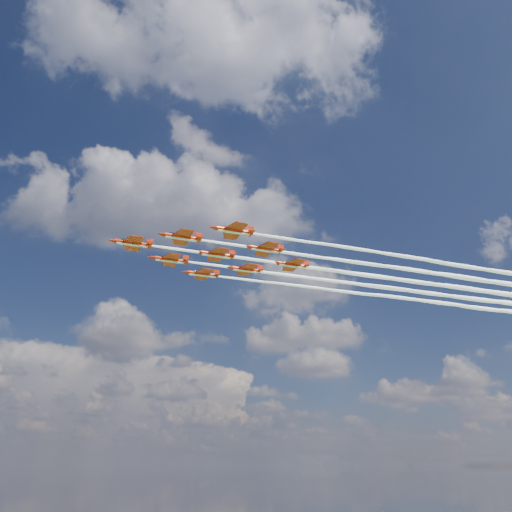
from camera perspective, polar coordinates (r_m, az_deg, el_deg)
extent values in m
cylinder|color=#AF1F09|center=(127.67, -13.95, 1.43)|extent=(8.17, 3.42, 1.13)
cone|color=#AF1F09|center=(127.42, -16.23, 1.74)|extent=(2.28, 1.66, 1.13)
cone|color=#AF1F09|center=(128.09, -11.82, 1.15)|extent=(1.76, 1.42, 1.02)
ellipsoid|color=black|center=(127.73, -14.84, 1.74)|extent=(2.31, 1.50, 0.73)
cube|color=#AF1F09|center=(127.69, -13.72, 1.38)|extent=(5.83, 9.96, 0.14)
cube|color=#AF1F09|center=(128.02, -12.14, 1.19)|extent=(2.43, 3.94, 0.12)
cube|color=#AF1F09|center=(128.41, -12.01, 1.55)|extent=(1.61, 0.61, 1.84)
cube|color=white|center=(127.47, -13.97, 1.22)|extent=(7.62, 3.08, 0.12)
cylinder|color=#AF1F09|center=(121.99, -8.51, 2.16)|extent=(8.17, 3.42, 1.13)
cone|color=#AF1F09|center=(121.28, -10.87, 2.48)|extent=(2.28, 1.66, 1.13)
cone|color=#AF1F09|center=(122.86, -6.31, 1.85)|extent=(1.76, 1.42, 1.02)
ellipsoid|color=black|center=(121.88, -9.44, 2.48)|extent=(2.31, 1.50, 0.73)
cube|color=#AF1F09|center=(122.06, -8.27, 2.10)|extent=(5.83, 9.96, 0.14)
cube|color=#AF1F09|center=(122.72, -6.64, 1.89)|extent=(2.43, 3.94, 0.12)
cube|color=#AF1F09|center=(123.14, -6.53, 2.27)|extent=(1.61, 0.61, 1.84)
cube|color=white|center=(121.78, -8.52, 1.94)|extent=(7.62, 3.08, 0.12)
cylinder|color=#AF1F09|center=(135.81, -9.81, -0.43)|extent=(8.17, 3.42, 1.13)
cone|color=#AF1F09|center=(135.17, -11.94, -0.15)|extent=(2.28, 1.66, 1.13)
cone|color=#AF1F09|center=(136.58, -7.83, -0.69)|extent=(1.76, 1.42, 1.02)
ellipsoid|color=black|center=(135.70, -10.65, -0.13)|extent=(2.31, 1.50, 0.73)
cube|color=#AF1F09|center=(135.86, -9.60, -0.47)|extent=(5.83, 9.96, 0.14)
cube|color=#AF1F09|center=(136.46, -8.12, -0.65)|extent=(2.43, 3.94, 0.12)
cube|color=#AF1F09|center=(136.84, -8.02, -0.30)|extent=(1.61, 0.61, 1.84)
cube|color=white|center=(135.62, -9.82, -0.63)|extent=(7.62, 3.08, 0.12)
cylinder|color=#AF1F09|center=(117.54, -2.59, 2.92)|extent=(8.17, 3.42, 1.13)
cone|color=#AF1F09|center=(116.32, -5.00, 3.28)|extent=(2.28, 1.66, 1.13)
cone|color=#AF1F09|center=(118.87, -0.37, 2.58)|extent=(1.76, 1.42, 1.02)
ellipsoid|color=black|center=(117.23, -3.54, 3.26)|extent=(2.31, 1.50, 0.73)
cube|color=#AF1F09|center=(117.65, -2.35, 2.86)|extent=(5.83, 9.96, 0.14)
cube|color=#AF1F09|center=(118.66, -0.70, 2.63)|extent=(2.43, 3.94, 0.12)
cube|color=#AF1F09|center=(119.12, -0.60, 3.02)|extent=(1.61, 0.61, 1.84)
cube|color=white|center=(117.32, -2.59, 2.69)|extent=(7.62, 3.08, 0.12)
cylinder|color=#AF1F09|center=(130.93, -4.56, 0.17)|extent=(8.17, 3.42, 1.13)
cone|color=#AF1F09|center=(129.84, -6.74, 0.46)|extent=(2.28, 1.66, 1.13)
cone|color=#AF1F09|center=(132.13, -2.55, -0.10)|extent=(1.76, 1.42, 1.02)
ellipsoid|color=black|center=(130.66, -5.42, 0.47)|extent=(2.31, 1.50, 0.73)
cube|color=#AF1F09|center=(131.03, -4.35, 0.12)|extent=(5.83, 9.96, 0.14)
cube|color=#AF1F09|center=(131.94, -2.85, -0.06)|extent=(2.43, 3.94, 0.12)
cube|color=#AF1F09|center=(132.36, -2.75, 0.29)|extent=(1.61, 0.61, 1.84)
cube|color=white|center=(130.74, -4.57, -0.04)|extent=(7.62, 3.08, 0.12)
cylinder|color=#AF1F09|center=(144.70, -6.16, -2.06)|extent=(8.17, 3.42, 1.13)
cone|color=#AF1F09|center=(143.72, -8.14, -1.81)|extent=(2.28, 1.66, 1.13)
cone|color=#AF1F09|center=(145.79, -4.32, -2.29)|extent=(1.76, 1.42, 1.02)
ellipsoid|color=black|center=(144.45, -6.94, -1.79)|extent=(2.31, 1.50, 0.73)
cube|color=#AF1F09|center=(144.79, -5.96, -2.11)|extent=(5.83, 9.96, 0.14)
cube|color=#AF1F09|center=(145.62, -4.59, -2.26)|extent=(2.43, 3.94, 0.12)
cube|color=#AF1F09|center=(145.99, -4.51, -1.93)|extent=(1.61, 0.61, 1.84)
cube|color=white|center=(144.52, -6.17, -2.25)|extent=(7.62, 3.08, 0.12)
cylinder|color=#AF1F09|center=(127.25, 1.04, 0.80)|extent=(8.17, 3.42, 1.13)
cone|color=#AF1F09|center=(125.69, -1.14, 1.11)|extent=(2.28, 1.66, 1.13)
cone|color=#AF1F09|center=(128.89, 3.05, 0.51)|extent=(1.76, 1.42, 1.02)
ellipsoid|color=black|center=(126.79, 0.18, 1.12)|extent=(2.31, 1.50, 0.73)
cube|color=#AF1F09|center=(127.40, 1.26, 0.75)|extent=(5.83, 9.96, 0.14)
cube|color=#AF1F09|center=(128.64, 2.75, 0.56)|extent=(2.43, 3.94, 0.12)
cube|color=#AF1F09|center=(129.08, 2.83, 0.92)|extent=(1.61, 0.61, 1.84)
cube|color=white|center=(127.05, 1.05, 0.59)|extent=(7.62, 3.08, 0.12)
cylinder|color=#AF1F09|center=(140.55, -1.14, -1.56)|extent=(8.17, 3.42, 1.13)
cone|color=#AF1F09|center=(139.14, -3.14, -1.30)|extent=(2.28, 1.66, 1.13)
cone|color=#AF1F09|center=(142.04, 0.71, -1.79)|extent=(1.76, 1.42, 1.02)
ellipsoid|color=black|center=(140.14, -1.93, -1.28)|extent=(2.31, 1.50, 0.73)
cube|color=#AF1F09|center=(140.68, -0.94, -1.60)|extent=(5.83, 9.96, 0.14)
cube|color=#AF1F09|center=(141.81, 0.43, -1.76)|extent=(2.43, 3.94, 0.12)
cube|color=#AF1F09|center=(142.21, 0.51, -1.42)|extent=(1.61, 0.61, 1.84)
cube|color=white|center=(140.37, -1.14, -1.75)|extent=(7.62, 3.08, 0.12)
cylinder|color=#AF1F09|center=(137.55, 4.15, -1.01)|extent=(8.17, 3.42, 1.13)
cone|color=#AF1F09|center=(135.70, 2.16, -0.74)|extent=(2.28, 1.66, 1.13)
cone|color=#AF1F09|center=(139.44, 5.96, -1.25)|extent=(1.76, 1.42, 1.02)
ellipsoid|color=black|center=(136.97, 3.36, -0.73)|extent=(2.31, 1.50, 0.73)
cube|color=#AF1F09|center=(137.73, 4.34, -1.06)|extent=(5.83, 9.96, 0.14)
cube|color=#AF1F09|center=(139.15, 5.69, -1.22)|extent=(2.43, 3.94, 0.12)
cube|color=#AF1F09|center=(139.58, 5.76, -0.88)|extent=(1.61, 0.61, 1.84)
cube|color=white|center=(137.36, 4.15, -1.21)|extent=(7.62, 3.08, 0.12)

